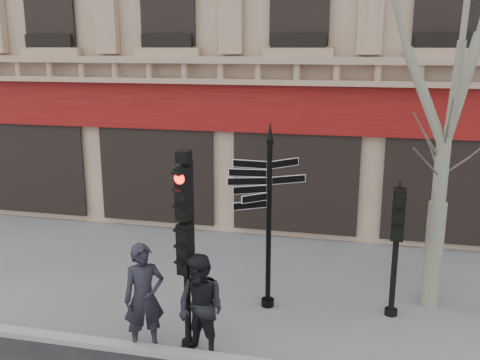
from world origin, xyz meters
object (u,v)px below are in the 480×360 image
Objects in this scene: pedestrian_a at (144,298)px; traffic_signal_main at (186,227)px; traffic_signal_secondary at (397,228)px; plane_tree at (457,1)px; pedestrian_b at (201,308)px; fingerpost at (269,185)px.

traffic_signal_main is at bearing -15.69° from pedestrian_a.
traffic_signal_secondary reaches higher than pedestrian_a.
pedestrian_a is (-0.72, -0.21, -1.27)m from traffic_signal_main.
traffic_signal_secondary is 4.29m from plane_tree.
traffic_signal_main is 1.38m from pedestrian_b.
fingerpost is at bearing 94.18° from pedestrian_b.
pedestrian_a is 1.05× the size of pedestrian_b.
pedestrian_b is at bearing -34.50° from pedestrian_a.
plane_tree is (0.79, 0.62, 4.17)m from traffic_signal_secondary.
fingerpost is 1.46× the size of traffic_signal_secondary.
traffic_signal_secondary is 4.06m from pedestrian_b.
plane_tree reaches higher than pedestrian_a.
traffic_signal_main is at bearing -148.63° from traffic_signal_secondary.
plane_tree reaches higher than traffic_signal_main.
traffic_signal_main reaches higher than traffic_signal_secondary.
plane_tree is 7.68m from pedestrian_a.
traffic_signal_main is at bearing -148.69° from plane_tree.
fingerpost is 2.06× the size of pedestrian_b.
pedestrian_a is at bearing -157.76° from pedestrian_b.
pedestrian_b is at bearing -131.26° from fingerpost.
pedestrian_a is 1.04m from pedestrian_b.
pedestrian_b is at bearing -30.09° from traffic_signal_main.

